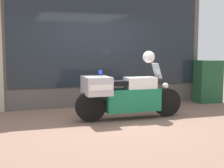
{
  "coord_description": "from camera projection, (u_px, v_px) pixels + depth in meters",
  "views": [
    {
      "loc": [
        -1.97,
        -6.19,
        1.52
      ],
      "look_at": [
        0.17,
        0.63,
        0.73
      ],
      "focal_mm": 50.0,
      "sensor_mm": 36.0,
      "label": 1
    }
  ],
  "objects": [
    {
      "name": "window_display",
      "position": [
        105.0,
        88.0,
        8.61
      ],
      "size": [
        4.95,
        0.3,
        1.94
      ],
      "color": "slate",
      "rests_on": "ground"
    },
    {
      "name": "paramedic_motorcycle",
      "position": [
        123.0,
        94.0,
        6.76
      ],
      "size": [
        2.43,
        0.73,
        1.22
      ],
      "rotation": [
        0.0,
        0.0,
        0.01
      ],
      "color": "black",
      "rests_on": "ground"
    },
    {
      "name": "ground_plane",
      "position": [
        113.0,
        121.0,
        6.62
      ],
      "size": [
        60.0,
        60.0,
        0.0
      ],
      "primitive_type": "plane",
      "color": "#7A5B4C"
    },
    {
      "name": "shop_building",
      "position": [
        75.0,
        35.0,
        8.18
      ],
      "size": [
        6.33,
        0.55,
        3.75
      ],
      "color": "#56514C",
      "rests_on": "ground"
    },
    {
      "name": "utility_cabinet",
      "position": [
        208.0,
        81.0,
        8.93
      ],
      "size": [
        0.71,
        0.46,
        1.21
      ],
      "primitive_type": "cube",
      "color": "#1E4C2D",
      "rests_on": "ground"
    },
    {
      "name": "white_helmet",
      "position": [
        149.0,
        57.0,
        6.86
      ],
      "size": [
        0.27,
        0.27,
        0.27
      ],
      "primitive_type": "sphere",
      "color": "white",
      "rests_on": "paramedic_motorcycle"
    }
  ]
}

